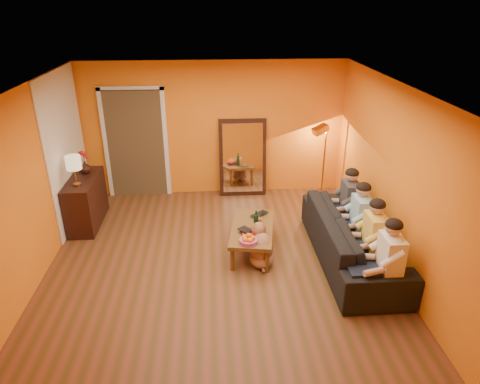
{
  "coord_description": "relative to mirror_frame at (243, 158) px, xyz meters",
  "views": [
    {
      "loc": [
        -0.05,
        -5.24,
        3.65
      ],
      "look_at": [
        0.35,
        0.5,
        1.0
      ],
      "focal_mm": 32.0,
      "sensor_mm": 36.0,
      "label": 1
    }
  ],
  "objects": [
    {
      "name": "room_shell",
      "position": [
        -0.55,
        -2.26,
        0.54
      ],
      "size": [
        5.0,
        5.5,
        2.6
      ],
      "color": "brown",
      "rests_on": "ground"
    },
    {
      "name": "white_accent",
      "position": [
        -3.04,
        -0.88,
        0.54
      ],
      "size": [
        0.02,
        1.9,
        2.58
      ],
      "primitive_type": "cube",
      "color": "white",
      "rests_on": "wall_left"
    },
    {
      "name": "doorway_recess",
      "position": [
        -2.05,
        0.2,
        0.29
      ],
      "size": [
        1.06,
        0.3,
        2.1
      ],
      "primitive_type": "cube",
      "color": "#3F2D19",
      "rests_on": "floor"
    },
    {
      "name": "door_jamb_left",
      "position": [
        -2.62,
        0.08,
        0.29
      ],
      "size": [
        0.08,
        0.06,
        2.2
      ],
      "primitive_type": "cube",
      "color": "white",
      "rests_on": "wall_back"
    },
    {
      "name": "door_jamb_right",
      "position": [
        -1.48,
        0.08,
        0.29
      ],
      "size": [
        0.08,
        0.06,
        2.2
      ],
      "primitive_type": "cube",
      "color": "white",
      "rests_on": "wall_back"
    },
    {
      "name": "door_header",
      "position": [
        -2.05,
        0.08,
        1.36
      ],
      "size": [
        1.22,
        0.06,
        0.08
      ],
      "primitive_type": "cube",
      "color": "white",
      "rests_on": "wall_back"
    },
    {
      "name": "mirror_frame",
      "position": [
        0.0,
        0.0,
        0.0
      ],
      "size": [
        0.92,
        0.27,
        1.51
      ],
      "primitive_type": "cube",
      "rotation": [
        -0.14,
        0.0,
        0.0
      ],
      "color": "black",
      "rests_on": "floor"
    },
    {
      "name": "mirror_glass",
      "position": [
        0.0,
        -0.04,
        0.0
      ],
      "size": [
        0.78,
        0.21,
        1.35
      ],
      "primitive_type": "cube",
      "rotation": [
        -0.14,
        0.0,
        0.0
      ],
      "color": "white",
      "rests_on": "mirror_frame"
    },
    {
      "name": "sideboard",
      "position": [
        -2.79,
        -1.08,
        -0.34
      ],
      "size": [
        0.44,
        1.18,
        0.85
      ],
      "primitive_type": "cube",
      "color": "black",
      "rests_on": "floor"
    },
    {
      "name": "table_lamp",
      "position": [
        -2.79,
        -1.38,
        0.34
      ],
      "size": [
        0.24,
        0.24,
        0.51
      ],
      "primitive_type": null,
      "color": "beige",
      "rests_on": "sideboard"
    },
    {
      "name": "sofa",
      "position": [
        1.45,
        -2.52,
        -0.39
      ],
      "size": [
        2.54,
        0.99,
        0.74
      ],
      "primitive_type": "imported",
      "rotation": [
        0.0,
        0.0,
        1.57
      ],
      "color": "black",
      "rests_on": "floor"
    },
    {
      "name": "coffee_table",
      "position": [
        -0.01,
        -2.18,
        -0.55
      ],
      "size": [
        0.81,
        1.3,
        0.42
      ],
      "primitive_type": null,
      "rotation": [
        0.0,
        0.0,
        -0.16
      ],
      "color": "brown",
      "rests_on": "floor"
    },
    {
      "name": "floor_lamp",
      "position": [
        1.55,
        -0.28,
        -0.04
      ],
      "size": [
        0.35,
        0.31,
        1.44
      ],
      "primitive_type": null,
      "rotation": [
        0.0,
        0.0,
        0.27
      ],
      "color": "#A97431",
      "rests_on": "floor"
    },
    {
      "name": "dog",
      "position": [
        0.09,
        -2.53,
        -0.44
      ],
      "size": [
        0.44,
        0.6,
        0.65
      ],
      "primitive_type": null,
      "rotation": [
        0.0,
        0.0,
        -0.17
      ],
      "color": "#9B6746",
      "rests_on": "floor"
    },
    {
      "name": "person_far_left",
      "position": [
        1.58,
        -3.52,
        -0.15
      ],
      "size": [
        0.7,
        0.44,
        1.22
      ],
      "primitive_type": null,
      "color": "white",
      "rests_on": "sofa"
    },
    {
      "name": "person_mid_left",
      "position": [
        1.58,
        -2.97,
        -0.15
      ],
      "size": [
        0.7,
        0.44,
        1.22
      ],
      "primitive_type": null,
      "color": "#E7BC4D",
      "rests_on": "sofa"
    },
    {
      "name": "person_mid_right",
      "position": [
        1.58,
        -2.42,
        -0.15
      ],
      "size": [
        0.7,
        0.44,
        1.22
      ],
      "primitive_type": null,
      "color": "#8EBADB",
      "rests_on": "sofa"
    },
    {
      "name": "person_far_right",
      "position": [
        1.58,
        -1.87,
        -0.15
      ],
      "size": [
        0.7,
        0.44,
        1.22
      ],
      "primitive_type": null,
      "color": "#36363B",
      "rests_on": "sofa"
    },
    {
      "name": "fruit_bowl",
      "position": [
        -0.11,
        -2.63,
        -0.26
      ],
      "size": [
        0.26,
        0.26,
        0.16
      ],
      "primitive_type": null,
      "color": "#C2448B",
      "rests_on": "coffee_table"
    },
    {
      "name": "wine_bottle",
      "position": [
        0.04,
        -2.23,
        -0.18
      ],
      "size": [
        0.07,
        0.07,
        0.31
      ],
      "primitive_type": "cylinder",
      "color": "black",
      "rests_on": "coffee_table"
    },
    {
      "name": "tumbler",
      "position": [
        0.11,
        -2.06,
        -0.3
      ],
      "size": [
        0.11,
        0.11,
        0.09
      ],
      "primitive_type": "imported",
      "rotation": [
        0.0,
        0.0,
        0.18
      ],
      "color": "#B27F3F",
      "rests_on": "coffee_table"
    },
    {
      "name": "laptop",
      "position": [
        0.17,
        -1.83,
        -0.33
      ],
      "size": [
        0.38,
        0.37,
        0.03
      ],
      "primitive_type": "imported",
      "rotation": [
        0.0,
        0.0,
        0.7
      ],
      "color": "black",
      "rests_on": "coffee_table"
    },
    {
      "name": "book_lower",
      "position": [
        -0.19,
        -2.38,
        -0.33
      ],
      "size": [
        0.23,
        0.28,
        0.02
      ],
      "primitive_type": "imported",
      "rotation": [
        0.0,
        0.0,
        0.18
      ],
      "color": "black",
      "rests_on": "coffee_table"
    },
    {
      "name": "book_mid",
      "position": [
        -0.18,
        -2.37,
        -0.31
      ],
      "size": [
        0.18,
        0.24,
        0.02
      ],
      "primitive_type": "imported",
      "rotation": [
        0.0,
        0.0,
        -0.05
      ],
      "color": "red",
      "rests_on": "book_lower"
    },
    {
      "name": "book_upper",
      "position": [
        -0.19,
        -2.39,
        -0.29
      ],
      "size": [
        0.25,
        0.25,
        0.02
      ],
      "primitive_type": "imported",
      "rotation": [
        0.0,
        0.0,
        0.67
      ],
      "color": "black",
      "rests_on": "book_mid"
    },
    {
      "name": "vase",
      "position": [
        -2.79,
        -0.83,
        0.2
      ],
      "size": [
        0.2,
        0.2,
        0.21
      ],
      "primitive_type": "imported",
      "color": "black",
      "rests_on": "sideboard"
    },
    {
      "name": "flowers",
      "position": [
        -2.79,
        -0.83,
        0.42
      ],
      "size": [
        0.17,
        0.17,
        0.42
      ],
      "primitive_type": null,
      "color": "red",
      "rests_on": "vase"
    }
  ]
}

